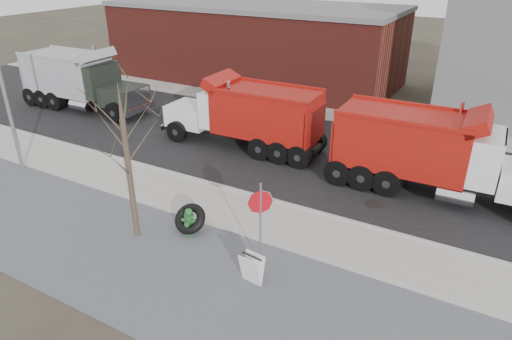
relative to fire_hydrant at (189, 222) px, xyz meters
The scene contains 16 objects.
ground 2.46m from the fire_hydrant, 42.43° to the left, with size 120.00×120.00×0.00m, color #383328.
gravel_verge 2.62m from the fire_hydrant, 46.20° to the right, with size 60.00×5.00×0.03m, color gray.
sidewalk 2.63m from the fire_hydrant, 46.51° to the left, with size 60.00×2.50×0.06m, color #9E9B93.
curb 3.67m from the fire_hydrant, 60.68° to the left, with size 60.00×0.15×0.11m, color #9E9B93.
road 8.14m from the fire_hydrant, 77.30° to the left, with size 60.00×9.40×0.02m, color black.
far_sidewalk 13.76m from the fire_hydrant, 82.53° to the left, with size 60.00×2.00×0.06m, color #9E9B93.
building_brick 20.49m from the fire_hydrant, 113.78° to the left, with size 20.20×8.20×5.30m.
bare_tree 3.35m from the fire_hydrant, 145.64° to the right, with size 3.20×3.20×5.20m.
street_light 10.10m from the fire_hydrant, behind, with size 0.50×2.00×8.00m.
fire_hydrant is the anchor object (origin of this frame).
truck_tire 0.11m from the fire_hydrant, 108.04° to the left, with size 1.15×1.07×0.94m.
stop_sign 3.20m from the fire_hydrant, ahead, with size 0.55×0.53×2.70m.
sandwich_board 3.29m from the fire_hydrant, 21.38° to the right, with size 0.69×0.48×0.91m.
dump_truck_red_a 9.27m from the fire_hydrant, 47.53° to the left, with size 8.51×2.53×3.43m.
dump_truck_red_b 7.62m from the fire_hydrant, 105.61° to the left, with size 7.88×2.44×3.32m.
dump_truck_grey 15.56m from the fire_hydrant, 150.50° to the left, with size 7.85×2.69×3.54m.
Camera 1 is at (6.38, -11.64, 8.39)m, focal length 32.00 mm.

